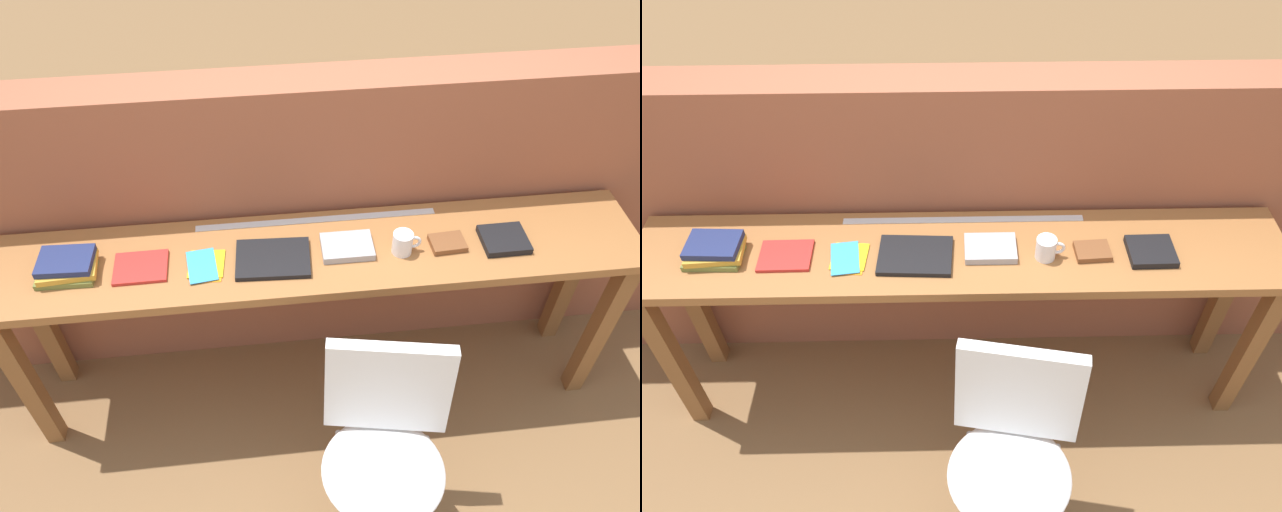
{
  "view_description": "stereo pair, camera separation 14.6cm",
  "coord_description": "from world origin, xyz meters",
  "views": [
    {
      "loc": [
        -0.18,
        -1.35,
        2.56
      ],
      "look_at": [
        0.0,
        0.25,
        0.9
      ],
      "focal_mm": 35.0,
      "sensor_mm": 36.0,
      "label": 1
    },
    {
      "loc": [
        -0.03,
        -1.36,
        2.56
      ],
      "look_at": [
        0.0,
        0.25,
        0.9
      ],
      "focal_mm": 35.0,
      "sensor_mm": 36.0,
      "label": 2
    }
  ],
  "objects": [
    {
      "name": "ground_plane",
      "position": [
        0.0,
        0.0,
        0.0
      ],
      "size": [
        40.0,
        40.0,
        0.0
      ],
      "primitive_type": "plane",
      "color": "brown"
    },
    {
      "name": "brick_wall_back",
      "position": [
        0.0,
        0.64,
        0.71
      ],
      "size": [
        6.0,
        0.2,
        1.41
      ],
      "primitive_type": "cube",
      "color": "#935138",
      "rests_on": "ground"
    },
    {
      "name": "sideboard",
      "position": [
        0.0,
        0.3,
        0.74
      ],
      "size": [
        2.5,
        0.44,
        0.88
      ],
      "color": "#996033",
      "rests_on": "ground"
    },
    {
      "name": "chair_white_moulded",
      "position": [
        0.16,
        -0.32,
        0.53
      ],
      "size": [
        0.51,
        0.52,
        0.89
      ],
      "color": "white",
      "rests_on": "ground"
    },
    {
      "name": "book_stack_leftmost",
      "position": [
        -0.92,
        0.28,
        0.92
      ],
      "size": [
        0.22,
        0.16,
        0.07
      ],
      "color": "olive",
      "rests_on": "sideboard"
    },
    {
      "name": "magazine_cycling",
      "position": [
        -0.66,
        0.28,
        0.89
      ],
      "size": [
        0.2,
        0.16,
        0.01
      ],
      "primitive_type": "cube",
      "rotation": [
        0.0,
        0.0,
        0.01
      ],
      "color": "red",
      "rests_on": "sideboard"
    },
    {
      "name": "pamphlet_pile_colourful",
      "position": [
        -0.43,
        0.26,
        0.88
      ],
      "size": [
        0.15,
        0.18,
        0.01
      ],
      "color": "orange",
      "rests_on": "sideboard"
    },
    {
      "name": "book_open_centre",
      "position": [
        -0.17,
        0.27,
        0.89
      ],
      "size": [
        0.28,
        0.21,
        0.02
      ],
      "primitive_type": "cube",
      "rotation": [
        0.0,
        0.0,
        -0.05
      ],
      "color": "black",
      "rests_on": "sideboard"
    },
    {
      "name": "book_grey_hardcover",
      "position": [
        0.11,
        0.29,
        0.89
      ],
      "size": [
        0.19,
        0.14,
        0.03
      ],
      "primitive_type": "cube",
      "rotation": [
        0.0,
        0.0,
        0.0
      ],
      "color": "#9E9EA3",
      "rests_on": "sideboard"
    },
    {
      "name": "mug",
      "position": [
        0.31,
        0.26,
        0.92
      ],
      "size": [
        0.11,
        0.08,
        0.09
      ],
      "color": "white",
      "rests_on": "sideboard"
    },
    {
      "name": "leather_journal_brown",
      "position": [
        0.49,
        0.27,
        0.89
      ],
      "size": [
        0.14,
        0.11,
        0.02
      ],
      "primitive_type": "cube",
      "rotation": [
        0.0,
        0.0,
        0.06
      ],
      "color": "brown",
      "rests_on": "sideboard"
    },
    {
      "name": "book_repair_rightmost",
      "position": [
        0.71,
        0.26,
        0.89
      ],
      "size": [
        0.17,
        0.16,
        0.03
      ],
      "primitive_type": "cube",
      "rotation": [
        0.0,
        0.0,
        0.01
      ],
      "color": "black",
      "rests_on": "sideboard"
    },
    {
      "name": "ruler_metal_back_edge",
      "position": [
        0.01,
        0.47,
        0.88
      ],
      "size": [
        0.95,
        0.03,
        0.0
      ],
      "primitive_type": "cube",
      "color": "silver",
      "rests_on": "sideboard"
    }
  ]
}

